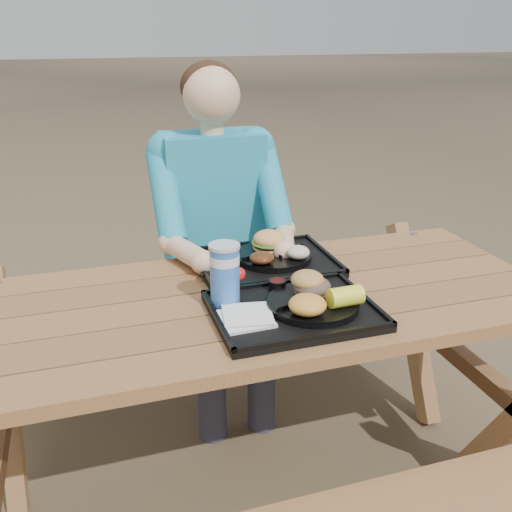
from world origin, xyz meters
name	(u,v)px	position (x,y,z in m)	size (l,w,h in m)	color
ground	(256,489)	(0.00, 0.00, 0.00)	(60.00, 60.00, 0.00)	#999999
picnic_table	(256,400)	(0.00, 0.00, 0.38)	(1.80, 1.49, 0.75)	#999999
tray_near	(294,312)	(0.06, -0.15, 0.76)	(0.45, 0.35, 0.02)	black
tray_far	(266,264)	(0.10, 0.21, 0.76)	(0.45, 0.35, 0.02)	black
plate_near	(313,304)	(0.12, -0.15, 0.78)	(0.26, 0.26, 0.02)	black
plate_far	(273,256)	(0.13, 0.22, 0.78)	(0.26, 0.26, 0.02)	black
napkin_stack	(245,318)	(-0.08, -0.17, 0.78)	(0.14, 0.14, 0.02)	white
soda_cup	(225,276)	(-0.11, -0.05, 0.85)	(0.08, 0.08, 0.17)	#1852B4
condiment_bbq	(277,285)	(0.06, -0.02, 0.79)	(0.05, 0.05, 0.03)	#320705
condiment_mustard	(300,282)	(0.14, -0.01, 0.78)	(0.05, 0.05, 0.03)	gold
sandwich	(312,277)	(0.13, -0.11, 0.84)	(0.10, 0.10, 0.10)	#BE8843
mac_cheese	(308,305)	(0.07, -0.22, 0.82)	(0.10, 0.10, 0.05)	gold
corn_cob	(345,296)	(0.19, -0.21, 0.82)	(0.09, 0.09, 0.06)	#FFFD35
cutlery_far	(214,265)	(-0.08, 0.22, 0.77)	(0.03, 0.15, 0.01)	black
burger	(269,235)	(0.13, 0.26, 0.84)	(0.11, 0.11, 0.10)	#F4A556
baked_beans	(262,258)	(0.07, 0.15, 0.81)	(0.08, 0.08, 0.04)	#552811
potato_salad	(298,252)	(0.19, 0.15, 0.81)	(0.08, 0.08, 0.04)	beige
diner	(215,255)	(0.02, 0.62, 0.64)	(0.48, 0.84, 1.28)	teal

